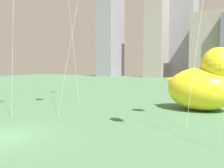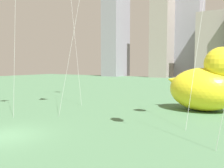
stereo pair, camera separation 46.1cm
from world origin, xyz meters
TOP-DOWN VIEW (x-y plane):
  - ground_plane at (0.00, 0.00)m, footprint 140.00×140.00m
  - giant_inflatable_duck at (8.66, 14.62)m, footprint 7.07×4.54m
  - city_skyline at (-11.77, 72.32)m, footprint 48.27×22.07m

SIDE VIEW (x-z plane):
  - ground_plane at x=0.00m, z-range 0.00..0.00m
  - giant_inflatable_duck at x=8.66m, z-range -0.44..5.43m
  - city_skyline at x=-11.77m, z-range -4.64..35.51m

